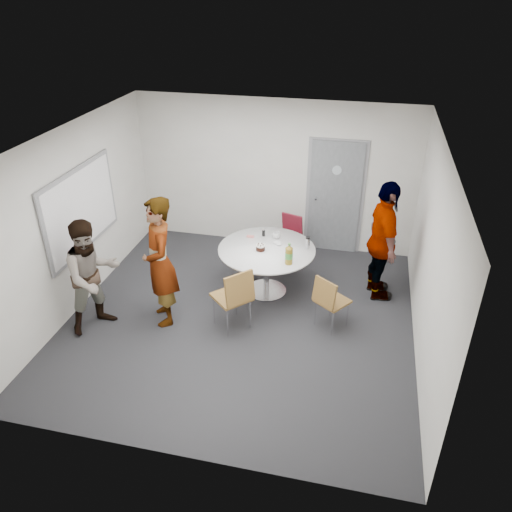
% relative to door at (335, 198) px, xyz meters
% --- Properties ---
extents(floor, '(5.00, 5.00, 0.00)m').
position_rel_door_xyz_m(floor, '(-1.10, -2.48, -1.03)').
color(floor, black).
rests_on(floor, ground).
extents(ceiling, '(5.00, 5.00, 0.00)m').
position_rel_door_xyz_m(ceiling, '(-1.10, -2.48, 1.67)').
color(ceiling, silver).
rests_on(ceiling, wall_back).
extents(wall_back, '(5.00, 0.00, 5.00)m').
position_rel_door_xyz_m(wall_back, '(-1.10, 0.02, 0.32)').
color(wall_back, silver).
rests_on(wall_back, floor).
extents(wall_left, '(0.00, 5.00, 5.00)m').
position_rel_door_xyz_m(wall_left, '(-3.60, -2.48, 0.32)').
color(wall_left, silver).
rests_on(wall_left, floor).
extents(wall_right, '(0.00, 5.00, 5.00)m').
position_rel_door_xyz_m(wall_right, '(1.40, -2.48, 0.32)').
color(wall_right, silver).
rests_on(wall_right, floor).
extents(wall_front, '(5.00, 0.00, 5.00)m').
position_rel_door_xyz_m(wall_front, '(-1.10, -4.98, 0.32)').
color(wall_front, silver).
rests_on(wall_front, floor).
extents(door, '(1.02, 0.17, 2.12)m').
position_rel_door_xyz_m(door, '(0.00, 0.00, 0.00)').
color(door, slate).
rests_on(door, wall_back).
extents(whiteboard, '(0.04, 1.90, 1.25)m').
position_rel_door_xyz_m(whiteboard, '(-3.56, -2.28, 0.42)').
color(whiteboard, gray).
rests_on(whiteboard, wall_left).
extents(table, '(1.51, 1.51, 1.12)m').
position_rel_door_xyz_m(table, '(-0.85, -1.68, -0.35)').
color(table, white).
rests_on(table, floor).
extents(chair_near_left, '(0.68, 0.68, 0.98)m').
position_rel_door_xyz_m(chair_near_left, '(-1.10, -2.73, -0.42)').
color(chair_near_left, brown).
rests_on(chair_near_left, floor).
extents(chair_near_right, '(0.57, 0.58, 0.84)m').
position_rel_door_xyz_m(chair_near_right, '(0.17, -2.41, -0.51)').
color(chair_near_right, brown).
rests_on(chair_near_right, floor).
extents(chair_far, '(0.51, 0.54, 0.85)m').
position_rel_door_xyz_m(chair_far, '(-0.71, -0.57, -0.51)').
color(chair_far, maroon).
rests_on(chair_far, floor).
extents(person_main, '(0.76, 0.84, 1.93)m').
position_rel_door_xyz_m(person_main, '(-2.19, -2.72, -0.06)').
color(person_main, '#A5C6EA').
rests_on(person_main, floor).
extents(person_left, '(0.99, 1.04, 1.68)m').
position_rel_door_xyz_m(person_left, '(-3.05, -3.08, -0.18)').
color(person_left, white).
rests_on(person_left, floor).
extents(person_right, '(0.72, 1.20, 1.92)m').
position_rel_door_xyz_m(person_right, '(0.85, -1.38, -0.07)').
color(person_right, black).
rests_on(person_right, floor).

